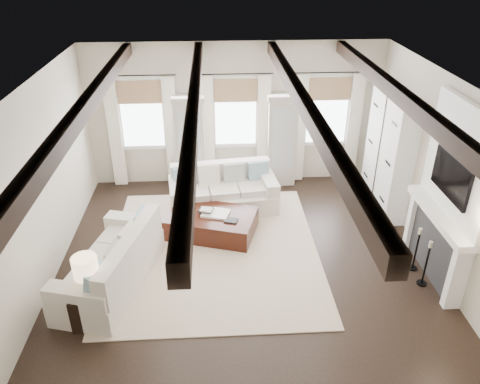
{
  "coord_description": "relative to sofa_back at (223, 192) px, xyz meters",
  "views": [
    {
      "loc": [
        -0.48,
        -6.18,
        5.07
      ],
      "look_at": [
        -0.06,
        0.99,
        1.15
      ],
      "focal_mm": 35.0,
      "sensor_mm": 36.0,
      "label": 1
    }
  ],
  "objects": [
    {
      "name": "ground",
      "position": [
        0.34,
        -2.42,
        -0.38
      ],
      "size": [
        7.5,
        7.5,
        0.0
      ],
      "primitive_type": "plane",
      "color": "black",
      "rests_on": "ground"
    },
    {
      "name": "room_shell",
      "position": [
        1.09,
        -1.52,
        1.51
      ],
      "size": [
        6.54,
        7.54,
        3.22
      ],
      "color": "beige",
      "rests_on": "ground"
    },
    {
      "name": "area_rug",
      "position": [
        -0.21,
        -1.54,
        -0.37
      ],
      "size": [
        3.78,
        4.28,
        0.02
      ],
      "primitive_type": "cube",
      "color": "beige",
      "rests_on": "ground"
    },
    {
      "name": "sofa_back",
      "position": [
        0.0,
        0.0,
        0.0
      ],
      "size": [
        2.3,
        1.25,
        0.94
      ],
      "color": "silver",
      "rests_on": "ground"
    },
    {
      "name": "sofa_left",
      "position": [
        -1.83,
        -2.4,
        0.01
      ],
      "size": [
        1.57,
        2.45,
        0.97
      ],
      "color": "silver",
      "rests_on": "ground"
    },
    {
      "name": "ottoman",
      "position": [
        -0.24,
        -0.96,
        -0.16
      ],
      "size": [
        1.87,
        1.46,
        0.43
      ],
      "primitive_type": "cube",
      "rotation": [
        0.0,
        0.0,
        -0.3
      ],
      "color": "black",
      "rests_on": "ground"
    },
    {
      "name": "tray",
      "position": [
        -0.16,
        -0.97,
        0.07
      ],
      "size": [
        0.59,
        0.51,
        0.04
      ],
      "primitive_type": "cube",
      "rotation": [
        0.0,
        0.0,
        -0.3
      ],
      "color": "white",
      "rests_on": "ottoman"
    },
    {
      "name": "book_lower",
      "position": [
        -0.34,
        -0.89,
        0.11
      ],
      "size": [
        0.31,
        0.27,
        0.04
      ],
      "primitive_type": "cube",
      "rotation": [
        0.0,
        0.0,
        -0.3
      ],
      "color": "#262628",
      "rests_on": "tray"
    },
    {
      "name": "book_upper",
      "position": [
        -0.34,
        -0.95,
        0.15
      ],
      "size": [
        0.26,
        0.23,
        0.03
      ],
      "primitive_type": "cube",
      "rotation": [
        0.0,
        0.0,
        -0.3
      ],
      "color": "beige",
      "rests_on": "book_lower"
    },
    {
      "name": "book_loose",
      "position": [
        0.12,
        -1.23,
        0.07
      ],
      "size": [
        0.28,
        0.24,
        0.03
      ],
      "primitive_type": "cube",
      "rotation": [
        0.0,
        0.0,
        -0.3
      ],
      "color": "#262628",
      "rests_on": "ottoman"
    },
    {
      "name": "side_table_front",
      "position": [
        -2.01,
        -3.23,
        -0.1
      ],
      "size": [
        0.55,
        0.55,
        0.55
      ],
      "primitive_type": "cube",
      "color": "black",
      "rests_on": "ground"
    },
    {
      "name": "lamp_front",
      "position": [
        -2.01,
        -3.23,
        0.59
      ],
      "size": [
        0.36,
        0.36,
        0.62
      ],
      "color": "black",
      "rests_on": "side_table_front"
    },
    {
      "name": "side_table_back",
      "position": [
        -0.81,
        1.23,
        -0.08
      ],
      "size": [
        0.39,
        0.39,
        0.59
      ],
      "primitive_type": "cube",
      "color": "black",
      "rests_on": "ground"
    },
    {
      "name": "lamp_back",
      "position": [
        -0.81,
        1.23,
        0.63
      ],
      "size": [
        0.35,
        0.35,
        0.61
      ],
      "color": "black",
      "rests_on": "side_table_back"
    },
    {
      "name": "candlestick_near",
      "position": [
        3.24,
        -2.69,
        -0.02
      ],
      "size": [
        0.17,
        0.17,
        0.85
      ],
      "color": "black",
      "rests_on": "ground"
    },
    {
      "name": "candlestick_far",
      "position": [
        3.24,
        -2.28,
        -0.03
      ],
      "size": [
        0.17,
        0.17,
        0.83
      ],
      "color": "black",
      "rests_on": "ground"
    }
  ]
}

